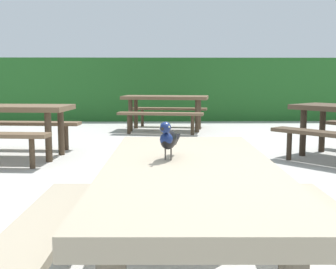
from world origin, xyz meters
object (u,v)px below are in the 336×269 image
picnic_table_foreground (190,204)px  picnic_table_far_centre (165,104)px  bird_grackle (168,138)px  picnic_table_mid_left (5,118)px

picnic_table_foreground → picnic_table_far_centre: (-0.02, 7.40, 0.00)m
bird_grackle → picnic_table_mid_left: (-2.20, 4.12, -0.29)m
bird_grackle → picnic_table_far_centre: bird_grackle is taller
picnic_table_mid_left → picnic_table_far_centre: bearing=54.4°
picnic_table_foreground → bird_grackle: bearing=136.6°
bird_grackle → picnic_table_far_centre: (0.08, 7.31, -0.29)m
picnic_table_foreground → bird_grackle: bird_grackle is taller
picnic_table_far_centre → picnic_table_mid_left: bearing=-125.6°
picnic_table_foreground → picnic_table_mid_left: same height
picnic_table_foreground → picnic_table_far_centre: size_ratio=0.93×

